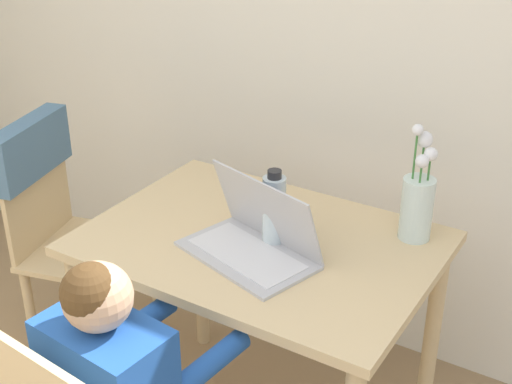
{
  "coord_description": "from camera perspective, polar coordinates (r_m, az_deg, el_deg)",
  "views": [
    {
      "loc": [
        0.74,
        -0.01,
        1.8
      ],
      "look_at": [
        -0.16,
        1.46,
        0.94
      ],
      "focal_mm": 50.0,
      "sensor_mm": 36.0,
      "label": 1
    }
  ],
  "objects": [
    {
      "name": "dining_table",
      "position": [
        2.12,
        0.32,
        -6.39
      ],
      "size": [
        1.0,
        0.71,
        0.76
      ],
      "color": "#D6B784",
      "rests_on": "ground_plane"
    },
    {
      "name": "laptop",
      "position": [
        1.97,
        -0.08,
        -3.63
      ],
      "size": [
        0.42,
        0.32,
        0.22
      ],
      "rotation": [
        0.0,
        0.0,
        -0.28
      ],
      "color": "#B2B2B7",
      "rests_on": "dining_table"
    },
    {
      "name": "flower_vase",
      "position": [
        2.07,
        12.81,
        -0.68
      ],
      "size": [
        0.09,
        0.09,
        0.35
      ],
      "color": "silver",
      "rests_on": "dining_table"
    },
    {
      "name": "wall_back",
      "position": [
        2.42,
        13.22,
        12.71
      ],
      "size": [
        6.4,
        0.05,
        2.5
      ],
      "color": "white",
      "rests_on": "ground_plane"
    },
    {
      "name": "chair_spare",
      "position": [
        2.65,
        -15.79,
        -0.92
      ],
      "size": [
        0.52,
        0.49,
        0.93
      ],
      "rotation": [
        0.0,
        0.0,
        1.82
      ],
      "color": "#D6B784",
      "rests_on": "ground_plane"
    },
    {
      "name": "water_bottle",
      "position": [
        1.99,
        1.46,
        -1.42
      ],
      "size": [
        0.07,
        0.07,
        0.23
      ],
      "color": "silver",
      "rests_on": "dining_table"
    }
  ]
}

